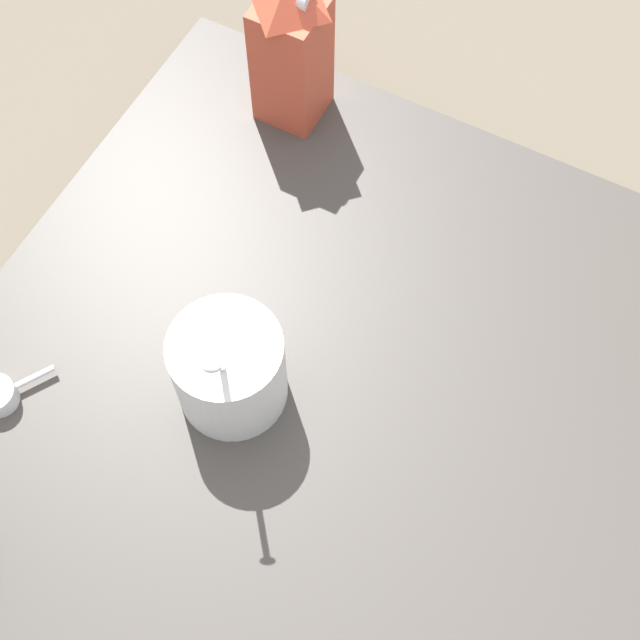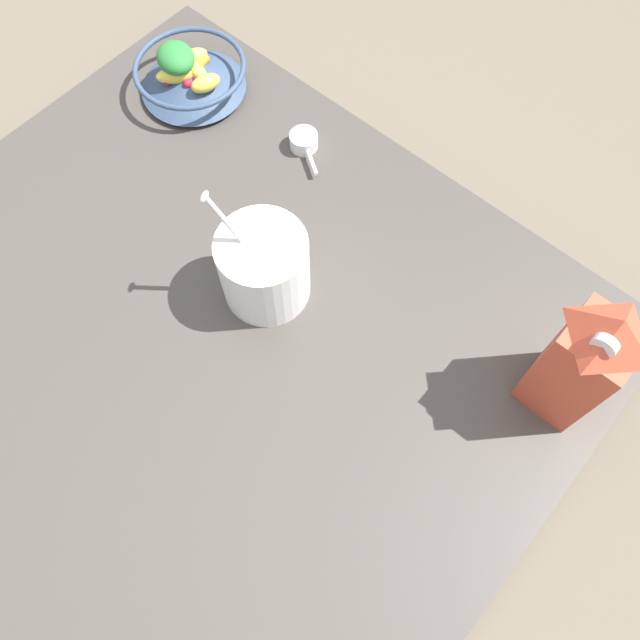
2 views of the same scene
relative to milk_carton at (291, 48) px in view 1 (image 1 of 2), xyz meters
The scene contains 4 objects.
ground_plane 0.60m from the milk_carton, 144.00° to the right, with size 6.00×6.00×0.00m, color #665B4C.
countertop 0.59m from the milk_carton, 144.00° to the right, with size 1.12×1.12×0.04m.
milk_carton is the anchor object (origin of this frame).
yogurt_tub 0.47m from the milk_carton, 160.91° to the right, with size 0.14×0.14×0.23m.
Camera 1 is at (-0.31, -0.12, 1.11)m, focal length 50.00 mm.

